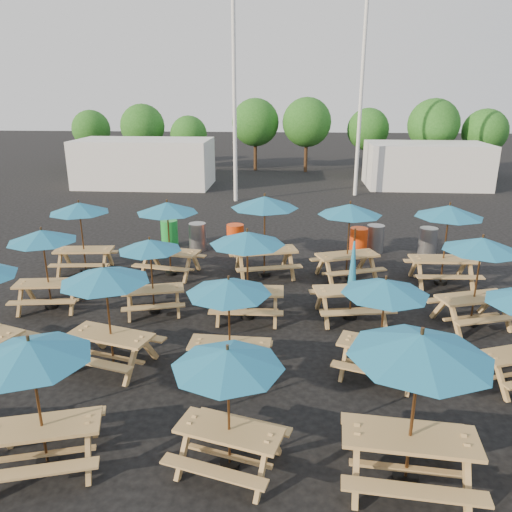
# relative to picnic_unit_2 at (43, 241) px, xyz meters

# --- Properties ---
(ground) EXTENTS (120.00, 120.00, 0.00)m
(ground) POSITION_rel_picnic_unit_2_xyz_m (5.44, 0.02, -1.88)
(ground) COLOR black
(ground) RESTS_ON ground
(picnic_unit_2) EXTENTS (2.00, 2.00, 2.20)m
(picnic_unit_2) POSITION_rel_picnic_unit_2_xyz_m (0.00, 0.00, 0.00)
(picnic_unit_2) COLOR tan
(picnic_unit_2) RESTS_ON ground
(picnic_unit_3) EXTENTS (2.04, 2.04, 2.31)m
(picnic_unit_3) POSITION_rel_picnic_unit_2_xyz_m (-0.18, 2.82, 0.09)
(picnic_unit_3) COLOR tan
(picnic_unit_3) RESTS_ON ground
(picnic_unit_4) EXTENTS (2.20, 2.20, 2.21)m
(picnic_unit_4) POSITION_rel_picnic_unit_2_xyz_m (2.70, -5.80, 0.01)
(picnic_unit_4) COLOR tan
(picnic_unit_4) RESTS_ON ground
(picnic_unit_5) EXTENTS (2.25, 2.25, 2.26)m
(picnic_unit_5) POSITION_rel_picnic_unit_2_xyz_m (2.71, -2.81, 0.05)
(picnic_unit_5) COLOR tan
(picnic_unit_5) RESTS_ON ground
(picnic_unit_6) EXTENTS (2.01, 2.01, 2.03)m
(picnic_unit_6) POSITION_rel_picnic_unit_2_xyz_m (2.85, -0.08, -0.15)
(picnic_unit_6) COLOR tan
(picnic_unit_6) RESTS_ON ground
(picnic_unit_7) EXTENTS (2.25, 2.25, 2.37)m
(picnic_unit_7) POSITION_rel_picnic_unit_2_xyz_m (2.62, 2.76, 0.15)
(picnic_unit_7) COLOR tan
(picnic_unit_7) RESTS_ON ground
(picnic_unit_8) EXTENTS (2.07, 2.07, 2.08)m
(picnic_unit_8) POSITION_rel_picnic_unit_2_xyz_m (5.56, -5.62, -0.10)
(picnic_unit_8) COLOR tan
(picnic_unit_8) RESTS_ON ground
(picnic_unit_9) EXTENTS (1.78, 1.78, 2.12)m
(picnic_unit_9) POSITION_rel_picnic_unit_2_xyz_m (5.23, -2.93, -0.07)
(picnic_unit_9) COLOR tan
(picnic_unit_9) RESTS_ON ground
(picnic_unit_10) EXTENTS (1.92, 1.92, 2.34)m
(picnic_unit_10) POSITION_rel_picnic_unit_2_xyz_m (5.36, -0.24, 0.12)
(picnic_unit_10) COLOR tan
(picnic_unit_10) RESTS_ON ground
(picnic_unit_11) EXTENTS (2.55, 2.55, 2.58)m
(picnic_unit_11) POSITION_rel_picnic_unit_2_xyz_m (5.60, 2.90, 0.32)
(picnic_unit_11) COLOR tan
(picnic_unit_11) RESTS_ON ground
(picnic_unit_12) EXTENTS (2.18, 2.18, 2.50)m
(picnic_unit_12) POSITION_rel_picnic_unit_2_xyz_m (8.23, -5.74, 0.25)
(picnic_unit_12) COLOR tan
(picnic_unit_12) RESTS_ON ground
(picnic_unit_13) EXTENTS (2.19, 2.19, 2.14)m
(picnic_unit_13) POSITION_rel_picnic_unit_2_xyz_m (8.28, -2.77, -0.05)
(picnic_unit_13) COLOR tan
(picnic_unit_13) RESTS_ON ground
(picnic_unit_14) EXTENTS (2.12, 1.92, 2.40)m
(picnic_unit_14) POSITION_rel_picnic_unit_2_xyz_m (7.99, -0.04, -0.89)
(picnic_unit_14) COLOR tan
(picnic_unit_14) RESTS_ON ground
(picnic_unit_15) EXTENTS (2.47, 2.47, 2.40)m
(picnic_unit_15) POSITION_rel_picnic_unit_2_xyz_m (8.17, 2.81, 0.17)
(picnic_unit_15) COLOR tan
(picnic_unit_15) RESTS_ON ground
(picnic_unit_18) EXTENTS (2.33, 2.33, 2.30)m
(picnic_unit_18) POSITION_rel_picnic_unit_2_xyz_m (10.97, -0.24, 0.09)
(picnic_unit_18) COLOR tan
(picnic_unit_18) RESTS_ON ground
(picnic_unit_19) EXTENTS (2.07, 2.07, 2.46)m
(picnic_unit_19) POSITION_rel_picnic_unit_2_xyz_m (11.00, 2.58, 0.22)
(picnic_unit_19) COLOR tan
(picnic_unit_19) RESTS_ON ground
(waste_bin_0) EXTENTS (0.62, 0.62, 1.00)m
(waste_bin_0) POSITION_rel_picnic_unit_2_xyz_m (1.88, 5.75, -1.38)
(waste_bin_0) COLOR green
(waste_bin_0) RESTS_ON ground
(waste_bin_1) EXTENTS (0.62, 0.62, 1.00)m
(waste_bin_1) POSITION_rel_picnic_unit_2_xyz_m (3.01, 5.40, -1.38)
(waste_bin_1) COLOR gray
(waste_bin_1) RESTS_ON ground
(waste_bin_2) EXTENTS (0.62, 0.62, 1.00)m
(waste_bin_2) POSITION_rel_picnic_unit_2_xyz_m (4.41, 5.31, -1.38)
(waste_bin_2) COLOR red
(waste_bin_2) RESTS_ON ground
(waste_bin_3) EXTENTS (0.62, 0.62, 1.00)m
(waste_bin_3) POSITION_rel_picnic_unit_2_xyz_m (8.81, 5.16, -1.38)
(waste_bin_3) COLOR red
(waste_bin_3) RESTS_ON ground
(waste_bin_4) EXTENTS (0.62, 0.62, 1.00)m
(waste_bin_4) POSITION_rel_picnic_unit_2_xyz_m (9.46, 5.59, -1.38)
(waste_bin_4) COLOR gray
(waste_bin_4) RESTS_ON ground
(waste_bin_5) EXTENTS (0.62, 0.62, 1.00)m
(waste_bin_5) POSITION_rel_picnic_unit_2_xyz_m (11.26, 5.36, -1.38)
(waste_bin_5) COLOR gray
(waste_bin_5) RESTS_ON ground
(mast_0) EXTENTS (0.20, 0.20, 12.00)m
(mast_0) POSITION_rel_picnic_unit_2_xyz_m (3.44, 14.02, 4.12)
(mast_0) COLOR silver
(mast_0) RESTS_ON ground
(mast_1) EXTENTS (0.20, 0.20, 12.00)m
(mast_1) POSITION_rel_picnic_unit_2_xyz_m (9.94, 16.02, 4.12)
(mast_1) COLOR silver
(mast_1) RESTS_ON ground
(event_tent_0) EXTENTS (8.00, 4.00, 2.80)m
(event_tent_0) POSITION_rel_picnic_unit_2_xyz_m (-2.56, 18.02, -0.48)
(event_tent_0) COLOR silver
(event_tent_0) RESTS_ON ground
(event_tent_1) EXTENTS (7.00, 4.00, 2.60)m
(event_tent_1) POSITION_rel_picnic_unit_2_xyz_m (14.44, 19.02, -0.58)
(event_tent_1) COLOR silver
(event_tent_1) RESTS_ON ground
(tree_0) EXTENTS (2.80, 2.80, 4.24)m
(tree_0) POSITION_rel_picnic_unit_2_xyz_m (-8.63, 25.27, 0.95)
(tree_0) COLOR #382314
(tree_0) RESTS_ON ground
(tree_1) EXTENTS (3.11, 3.11, 4.72)m
(tree_1) POSITION_rel_picnic_unit_2_xyz_m (-4.30, 23.92, 1.27)
(tree_1) COLOR #382314
(tree_1) RESTS_ON ground
(tree_2) EXTENTS (2.59, 2.59, 3.93)m
(tree_2) POSITION_rel_picnic_unit_2_xyz_m (-0.95, 23.68, 0.75)
(tree_2) COLOR #382314
(tree_2) RESTS_ON ground
(tree_3) EXTENTS (3.36, 3.36, 5.09)m
(tree_3) POSITION_rel_picnic_unit_2_xyz_m (3.69, 24.74, 1.53)
(tree_3) COLOR #382314
(tree_3) RESTS_ON ground
(tree_4) EXTENTS (3.41, 3.41, 5.17)m
(tree_4) POSITION_rel_picnic_unit_2_xyz_m (7.34, 24.28, 1.58)
(tree_4) COLOR #382314
(tree_4) RESTS_ON ground
(tree_5) EXTENTS (2.94, 2.94, 4.45)m
(tree_5) POSITION_rel_picnic_unit_2_xyz_m (11.67, 24.70, 1.10)
(tree_5) COLOR #382314
(tree_5) RESTS_ON ground
(tree_6) EXTENTS (3.38, 3.38, 5.13)m
(tree_6) POSITION_rel_picnic_unit_2_xyz_m (15.68, 22.92, 1.55)
(tree_6) COLOR #382314
(tree_6) RESTS_ON ground
(tree_7) EXTENTS (2.95, 2.95, 4.48)m
(tree_7) POSITION_rel_picnic_unit_2_xyz_m (19.07, 22.95, 1.12)
(tree_7) COLOR #382314
(tree_7) RESTS_ON ground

